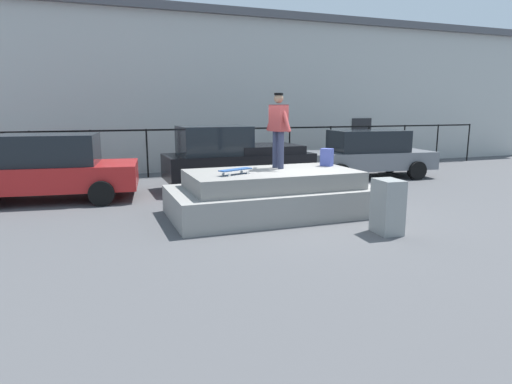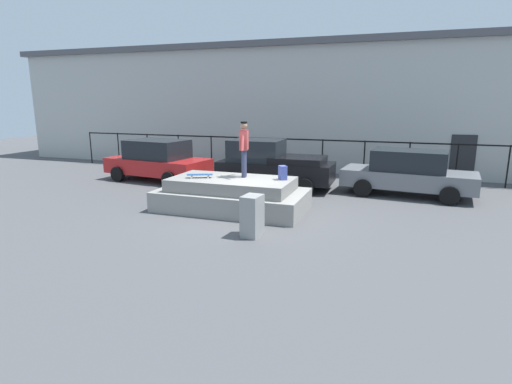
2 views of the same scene
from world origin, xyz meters
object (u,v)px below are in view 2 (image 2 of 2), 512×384
skateboard (200,175)px  backpack (283,173)px  car_red_sedan_near (158,160)px  skateboarder (244,145)px  utility_box (252,216)px  car_grey_sedan_far (408,173)px  car_black_pickup_mid (272,165)px

skateboard → backpack: backpack is taller
car_red_sedan_near → skateboarder: bearing=-31.1°
car_red_sedan_near → utility_box: car_red_sedan_near is taller
backpack → utility_box: (-0.08, -2.57, -0.70)m
car_grey_sedan_far → utility_box: car_grey_sedan_far is taller
skateboarder → car_red_sedan_near: size_ratio=0.37×
backpack → car_red_sedan_near: (-6.53, 3.21, -0.35)m
utility_box → skateboard: bearing=146.1°
car_red_sedan_near → utility_box: 8.67m
skateboard → utility_box: (2.48, -1.99, -0.59)m
backpack → car_red_sedan_near: bearing=27.1°
car_red_sedan_near → car_grey_sedan_far: car_red_sedan_near is taller
backpack → car_black_pickup_mid: car_black_pickup_mid is taller
skateboard → skateboarder: bearing=26.4°
car_black_pickup_mid → backpack: bearing=-67.5°
car_black_pickup_mid → skateboard: bearing=-107.1°
skateboarder → car_black_pickup_mid: (-0.07, 3.25, -1.11)m
skateboarder → car_grey_sedan_far: bearing=35.9°
skateboarder → skateboard: 1.69m
skateboarder → car_black_pickup_mid: skateboarder is taller
skateboarder → backpack: 1.53m
skateboard → car_black_pickup_mid: bearing=72.9°
car_red_sedan_near → car_black_pickup_mid: size_ratio=1.04×
utility_box → car_black_pickup_mid: bearing=107.1°
skateboarder → skateboard: skateboarder is taller
car_black_pickup_mid → car_grey_sedan_far: car_black_pickup_mid is taller
car_black_pickup_mid → car_grey_sedan_far: size_ratio=0.94×
skateboard → backpack: bearing=12.9°
car_black_pickup_mid → utility_box: (1.29, -5.87, -0.41)m
backpack → car_black_pickup_mid: size_ratio=0.10×
skateboard → car_red_sedan_near: bearing=136.3°
skateboard → car_black_pickup_mid: size_ratio=0.18×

